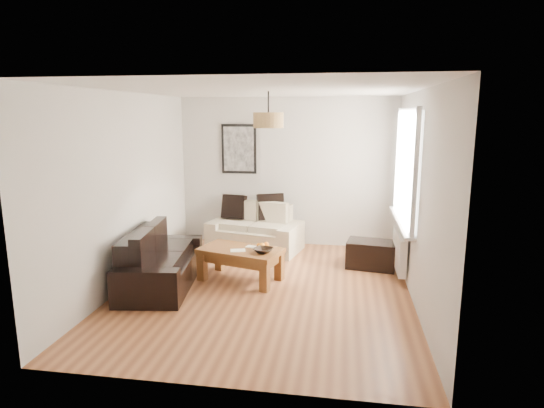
% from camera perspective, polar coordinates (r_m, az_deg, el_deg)
% --- Properties ---
extents(floor, '(4.50, 4.50, 0.00)m').
position_cam_1_polar(floor, '(6.18, -0.89, -10.68)').
color(floor, brown).
rests_on(floor, ground).
extents(ceiling, '(3.80, 4.50, 0.00)m').
position_cam_1_polar(ceiling, '(5.74, -0.97, 14.15)').
color(ceiling, white).
rests_on(ceiling, floor).
extents(wall_back, '(3.80, 0.04, 2.60)m').
position_cam_1_polar(wall_back, '(8.02, 1.85, 4.03)').
color(wall_back, silver).
rests_on(wall_back, floor).
extents(wall_front, '(3.80, 0.04, 2.60)m').
position_cam_1_polar(wall_front, '(3.68, -6.99, -4.76)').
color(wall_front, silver).
rests_on(wall_front, floor).
extents(wall_left, '(0.04, 4.50, 2.60)m').
position_cam_1_polar(wall_left, '(6.43, -17.87, 1.67)').
color(wall_left, silver).
rests_on(wall_left, floor).
extents(wall_right, '(0.04, 4.50, 2.60)m').
position_cam_1_polar(wall_right, '(5.81, 17.87, 0.70)').
color(wall_right, silver).
rests_on(wall_right, floor).
extents(window_bay, '(0.14, 1.90, 1.60)m').
position_cam_1_polar(window_bay, '(6.55, 16.64, 4.57)').
color(window_bay, white).
rests_on(window_bay, wall_right).
extents(radiator, '(0.10, 0.90, 0.52)m').
position_cam_1_polar(radiator, '(6.78, 15.72, -5.70)').
color(radiator, white).
rests_on(radiator, wall_right).
extents(poster, '(0.62, 0.04, 0.87)m').
position_cam_1_polar(poster, '(8.10, -4.17, 6.92)').
color(poster, black).
rests_on(poster, wall_back).
extents(pendant_shade, '(0.40, 0.40, 0.20)m').
position_cam_1_polar(pendant_shade, '(6.03, -0.45, 10.50)').
color(pendant_shade, tan).
rests_on(pendant_shade, ceiling).
extents(loveseat_cream, '(1.68, 1.15, 0.76)m').
position_cam_1_polar(loveseat_cream, '(7.82, -2.14, -3.03)').
color(loveseat_cream, beige).
rests_on(loveseat_cream, floor).
extents(sofa_leather, '(1.05, 1.80, 0.74)m').
position_cam_1_polar(sofa_leather, '(6.40, -13.78, -6.72)').
color(sofa_leather, black).
rests_on(sofa_leather, floor).
extents(coffee_table, '(1.25, 0.90, 0.46)m').
position_cam_1_polar(coffee_table, '(6.45, -3.96, -7.58)').
color(coffee_table, brown).
rests_on(coffee_table, floor).
extents(ottoman, '(0.78, 0.57, 0.41)m').
position_cam_1_polar(ottoman, '(7.11, 12.37, -6.21)').
color(ottoman, black).
rests_on(ottoman, floor).
extents(cushion_left, '(0.44, 0.21, 0.42)m').
position_cam_1_polar(cushion_left, '(8.01, -4.81, -0.35)').
color(cushion_left, black).
rests_on(cushion_left, loveseat_cream).
extents(cushion_right, '(0.48, 0.31, 0.46)m').
position_cam_1_polar(cushion_right, '(7.88, -0.16, -0.37)').
color(cushion_right, black).
rests_on(cushion_right, loveseat_cream).
extents(fruit_bowl, '(0.32, 0.32, 0.06)m').
position_cam_1_polar(fruit_bowl, '(6.18, -1.08, -5.85)').
color(fruit_bowl, black).
rests_on(fruit_bowl, coffee_table).
extents(orange_a, '(0.10, 0.10, 0.09)m').
position_cam_1_polar(orange_a, '(6.36, -1.27, -5.28)').
color(orange_a, orange).
rests_on(orange_a, fruit_bowl).
extents(orange_b, '(0.10, 0.10, 0.08)m').
position_cam_1_polar(orange_b, '(6.42, -0.72, -5.13)').
color(orange_b, orange).
rests_on(orange_b, fruit_bowl).
extents(orange_c, '(0.07, 0.07, 0.06)m').
position_cam_1_polar(orange_c, '(6.39, -1.70, -5.20)').
color(orange_c, orange).
rests_on(orange_c, fruit_bowl).
extents(papers, '(0.23, 0.19, 0.01)m').
position_cam_1_polar(papers, '(6.29, -4.32, -5.83)').
color(papers, white).
rests_on(papers, coffee_table).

